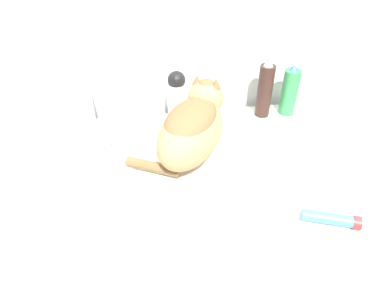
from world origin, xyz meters
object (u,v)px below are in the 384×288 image
object	(u,v)px
soap_pump_bottle	(85,107)
hairspray_can_black	(265,90)
cream_tube	(332,219)
cat	(193,125)
lotion_bottle_white	(178,98)
faucet	(118,144)
spray_bottle_trigger	(290,91)

from	to	relation	value
soap_pump_bottle	hairspray_can_black	size ratio (longest dim) A/B	0.94
cream_tube	soap_pump_bottle	bearing A→B (deg)	140.75
cat	soap_pump_bottle	xyz separation A→B (m)	(-0.33, 0.26, -0.07)
lotion_bottle_white	hairspray_can_black	distance (m)	0.31
faucet	cream_tube	distance (m)	0.62
cat	hairspray_can_black	xyz separation A→B (m)	(0.30, 0.26, -0.05)
spray_bottle_trigger	lotion_bottle_white	size ratio (longest dim) A/B	0.99
lotion_bottle_white	soap_pump_bottle	bearing A→B (deg)	180.00
soap_pump_bottle	cat	bearing A→B (deg)	-38.06
faucet	hairspray_can_black	size ratio (longest dim) A/B	0.59
hairspray_can_black	faucet	bearing A→B (deg)	-159.55
cat	soap_pump_bottle	world-z (taller)	cat
cat	cream_tube	distance (m)	0.43
soap_pump_bottle	lotion_bottle_white	size ratio (longest dim) A/B	1.04
spray_bottle_trigger	cream_tube	xyz separation A→B (m)	(-0.08, -0.52, -0.07)
spray_bottle_trigger	cream_tube	distance (m)	0.53
cat	spray_bottle_trigger	xyz separation A→B (m)	(0.39, 0.26, -0.06)
spray_bottle_trigger	faucet	bearing A→B (deg)	-162.51
faucet	cream_tube	xyz separation A→B (m)	(0.52, -0.33, -0.05)
faucet	hairspray_can_black	world-z (taller)	hairspray_can_black
lotion_bottle_white	hairspray_can_black	bearing A→B (deg)	0.00
spray_bottle_trigger	lotion_bottle_white	bearing A→B (deg)	180.00
faucet	lotion_bottle_white	bearing A→B (deg)	64.09
spray_bottle_trigger	hairspray_can_black	xyz separation A→B (m)	(-0.09, 0.00, 0.01)
spray_bottle_trigger	lotion_bottle_white	world-z (taller)	lotion_bottle_white
spray_bottle_trigger	lotion_bottle_white	xyz separation A→B (m)	(-0.40, 0.00, 0.01)
hairspray_can_black	cream_tube	bearing A→B (deg)	-88.56
cat	soap_pump_bottle	distance (m)	0.42
soap_pump_bottle	faucet	bearing A→B (deg)	-59.32
hairspray_can_black	spray_bottle_trigger	bearing A→B (deg)	0.00
cat	spray_bottle_trigger	size ratio (longest dim) A/B	1.73
cat	faucet	distance (m)	0.24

